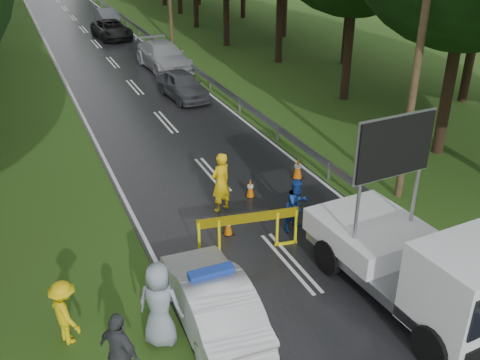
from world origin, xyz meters
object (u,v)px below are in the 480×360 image
queue_car_fourth (107,17)px  police_sedan (212,300)px  work_truck (422,265)px  queue_car_second (164,56)px  queue_car_third (112,29)px  civilian (297,205)px  officer (221,183)px  barrier (249,223)px  queue_car_first (182,85)px

queue_car_fourth → police_sedan: bearing=-101.2°
work_truck → queue_car_second: work_truck is taller
queue_car_second → queue_car_third: queue_car_second is taller
work_truck → civilian: (-0.94, 4.28, -0.37)m
officer → civilian: (1.65, -1.94, -0.17)m
police_sedan → barrier: 3.15m
officer → queue_car_first: (2.50, 11.70, -0.29)m
work_truck → civilian: size_ratio=3.43×
police_sedan → queue_car_first: police_sedan is taller
police_sedan → civilian: size_ratio=2.57×
police_sedan → queue_car_fourth: (5.06, 38.91, -0.02)m
work_truck → queue_car_third: 34.26m
work_truck → civilian: bearing=98.9°
police_sedan → queue_car_fourth: size_ratio=1.03×
queue_car_first → queue_car_second: 6.05m
barrier → officer: (0.15, 2.44, 0.09)m
officer → queue_car_third: officer is taller
officer → queue_car_fourth: 34.16m
civilian → queue_car_first: size_ratio=0.40×
officer → queue_car_fourth: officer is taller
civilian → queue_car_fourth: size_ratio=0.40×
barrier → queue_car_fourth: size_ratio=0.70×
police_sedan → queue_car_third: bearing=-95.4°
queue_car_second → queue_car_first: bearing=-100.1°
queue_car_second → queue_car_fourth: (-0.34, 16.34, -0.13)m
civilian → queue_car_third: bearing=72.2°
barrier → officer: size_ratio=1.45×
work_truck → queue_car_first: bearing=86.7°
officer → queue_car_first: 11.97m
work_truck → officer: 6.75m
queue_car_first → officer: bearing=-107.0°
queue_car_first → queue_car_fourth: bearing=84.0°
police_sedan → queue_car_first: bearing=-103.6°
officer → queue_car_third: 28.11m
barrier → queue_car_first: size_ratio=0.70×
barrier → queue_car_third: 30.56m
civilian → queue_car_third: civilian is taller
police_sedan → queue_car_second: size_ratio=0.76×
officer → queue_car_third: bearing=-115.3°
police_sedan → officer: size_ratio=2.14×
police_sedan → work_truck: bearing=166.1°
work_truck → queue_car_first: work_truck is taller
police_sedan → queue_car_second: bearing=-101.4°
police_sedan → barrier: bearing=-127.4°
police_sedan → barrier: size_ratio=1.47×
police_sedan → queue_car_third: 33.18m
queue_car_fourth → work_truck: bearing=-94.2°
civilian → queue_car_second: civilian is taller
work_truck → civilian: work_truck is taller
work_truck → queue_car_second: (0.66, 23.93, -0.38)m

